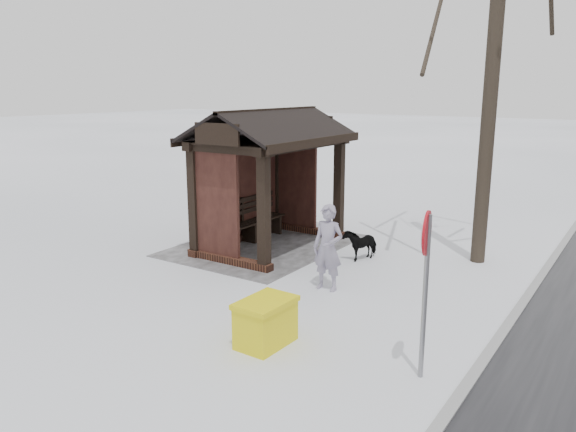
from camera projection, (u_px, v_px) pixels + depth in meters
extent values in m
plane|color=white|center=(271.00, 247.00, 12.73)|extent=(120.00, 120.00, 0.00)
cube|color=gray|center=(529.00, 295.00, 9.76)|extent=(120.00, 0.15, 0.06)
cube|color=#949499|center=(264.00, 245.00, 12.84)|extent=(4.20, 3.20, 0.02)
cube|color=#3C1E15|center=(240.00, 238.00, 13.20)|extent=(3.30, 0.22, 0.16)
cube|color=#3C1E15|center=(306.00, 230.00, 13.93)|extent=(0.22, 2.10, 0.16)
cube|color=#3C1E15|center=(229.00, 260.00, 11.50)|extent=(0.22, 2.10, 0.16)
cube|color=black|center=(339.00, 191.00, 13.20)|extent=(0.20, 0.20, 2.30)
cube|color=black|center=(264.00, 214.00, 10.77)|extent=(0.20, 0.20, 2.30)
cube|color=black|center=(276.00, 184.00, 14.18)|extent=(0.20, 0.20, 2.30)
cube|color=black|center=(194.00, 204.00, 11.74)|extent=(0.20, 0.20, 2.30)
cube|color=black|center=(239.00, 190.00, 12.94)|extent=(2.80, 0.08, 2.14)
cube|color=black|center=(296.00, 183.00, 13.84)|extent=(0.08, 1.17, 2.14)
cube|color=black|center=(216.00, 203.00, 11.41)|extent=(0.08, 1.17, 2.14)
cube|color=black|center=(306.00, 145.00, 11.72)|extent=(3.40, 0.20, 0.18)
cube|color=black|center=(238.00, 140.00, 12.69)|extent=(3.40, 0.20, 0.18)
cylinder|color=black|center=(494.00, 47.00, 10.72)|extent=(0.29, 0.29, 8.55)
imported|color=gray|center=(328.00, 248.00, 9.88)|extent=(0.39, 0.58, 1.55)
imported|color=black|center=(361.00, 243.00, 11.79)|extent=(0.85, 0.58, 0.66)
cube|color=yellow|center=(266.00, 325.00, 7.84)|extent=(0.83, 0.57, 0.59)
cube|color=yellow|center=(265.00, 303.00, 7.76)|extent=(0.88, 0.61, 0.07)
cylinder|color=gray|center=(425.00, 298.00, 6.79)|extent=(0.06, 0.06, 2.08)
cylinder|color=#AE0C16|center=(427.00, 233.00, 6.62)|extent=(0.54, 0.13, 0.54)
cylinder|color=white|center=(425.00, 233.00, 6.63)|extent=(0.41, 0.11, 0.42)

